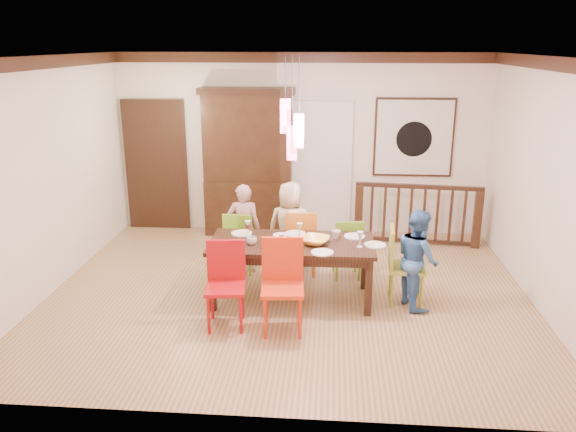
# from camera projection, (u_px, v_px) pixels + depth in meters

# --- Properties ---
(floor) EXTENTS (6.00, 6.00, 0.00)m
(floor) POSITION_uv_depth(u_px,v_px,m) (289.00, 292.00, 7.16)
(floor) COLOR #986B49
(floor) RESTS_ON ground
(ceiling) EXTENTS (6.00, 6.00, 0.00)m
(ceiling) POSITION_uv_depth(u_px,v_px,m) (289.00, 56.00, 6.29)
(ceiling) COLOR white
(ceiling) RESTS_ON wall_back
(wall_back) EXTENTS (6.00, 0.00, 6.00)m
(wall_back) POSITION_uv_depth(u_px,v_px,m) (301.00, 145.00, 9.10)
(wall_back) COLOR silver
(wall_back) RESTS_ON floor
(wall_left) EXTENTS (0.00, 5.00, 5.00)m
(wall_left) POSITION_uv_depth(u_px,v_px,m) (48.00, 177.00, 6.95)
(wall_left) COLOR silver
(wall_left) RESTS_ON floor
(wall_right) EXTENTS (0.00, 5.00, 5.00)m
(wall_right) POSITION_uv_depth(u_px,v_px,m) (546.00, 187.00, 6.50)
(wall_right) COLOR silver
(wall_right) RESTS_ON floor
(crown_molding) EXTENTS (6.00, 5.00, 0.16)m
(crown_molding) POSITION_uv_depth(u_px,v_px,m) (289.00, 63.00, 6.32)
(crown_molding) COLOR black
(crown_molding) RESTS_ON wall_back
(panel_door) EXTENTS (1.04, 0.07, 2.24)m
(panel_door) POSITION_uv_depth(u_px,v_px,m) (157.00, 167.00, 9.35)
(panel_door) COLOR black
(panel_door) RESTS_ON wall_back
(white_doorway) EXTENTS (0.97, 0.05, 2.22)m
(white_doorway) POSITION_uv_depth(u_px,v_px,m) (322.00, 170.00, 9.16)
(white_doorway) COLOR silver
(white_doorway) RESTS_ON wall_back
(painting) EXTENTS (1.25, 0.06, 1.25)m
(painting) POSITION_uv_depth(u_px,v_px,m) (414.00, 138.00, 8.89)
(painting) COLOR black
(painting) RESTS_ON wall_back
(pendant_cluster) EXTENTS (0.27, 0.21, 1.14)m
(pendant_cluster) POSITION_uv_depth(u_px,v_px,m) (292.00, 129.00, 6.35)
(pendant_cluster) COLOR #FF4C7A
(pendant_cluster) RESTS_ON ceiling
(dining_table) EXTENTS (1.99, 0.92, 0.75)m
(dining_table) POSITION_uv_depth(u_px,v_px,m) (292.00, 249.00, 6.78)
(dining_table) COLOR black
(dining_table) RESTS_ON floor
(chair_far_left) EXTENTS (0.42, 0.42, 0.87)m
(chair_far_left) POSITION_uv_depth(u_px,v_px,m) (241.00, 237.00, 7.67)
(chair_far_left) COLOR #7AC224
(chair_far_left) RESTS_ON floor
(chair_far_mid) EXTENTS (0.44, 0.44, 0.92)m
(chair_far_mid) POSITION_uv_depth(u_px,v_px,m) (301.00, 237.00, 7.60)
(chair_far_mid) COLOR orange
(chair_far_mid) RESTS_ON floor
(chair_far_right) EXTENTS (0.42, 0.42, 0.83)m
(chair_far_right) POSITION_uv_depth(u_px,v_px,m) (347.00, 243.00, 7.50)
(chair_far_right) COLOR #659D1F
(chair_far_right) RESTS_ON floor
(chair_near_left) EXTENTS (0.47, 0.47, 0.96)m
(chair_near_left) POSITION_uv_depth(u_px,v_px,m) (225.00, 281.00, 6.15)
(chair_near_left) COLOR #B10D12
(chair_near_left) RESTS_ON floor
(chair_near_mid) EXTENTS (0.50, 0.50, 1.02)m
(chair_near_mid) POSITION_uv_depth(u_px,v_px,m) (282.00, 282.00, 6.05)
(chair_near_mid) COLOR red
(chair_near_mid) RESTS_ON floor
(chair_end_right) EXTENTS (0.45, 0.45, 0.95)m
(chair_end_right) POSITION_uv_depth(u_px,v_px,m) (407.00, 261.00, 6.72)
(chair_end_right) COLOR olive
(chair_end_right) RESTS_ON floor
(china_hutch) EXTENTS (1.50, 0.46, 2.37)m
(china_hutch) POSITION_uv_depth(u_px,v_px,m) (248.00, 162.00, 9.05)
(china_hutch) COLOR black
(china_hutch) RESTS_ON floor
(balustrade) EXTENTS (1.94, 0.27, 0.96)m
(balustrade) POSITION_uv_depth(u_px,v_px,m) (417.00, 213.00, 8.72)
(balustrade) COLOR black
(balustrade) RESTS_ON floor
(person_far_left) EXTENTS (0.47, 0.32, 1.24)m
(person_far_left) POSITION_uv_depth(u_px,v_px,m) (244.00, 228.00, 7.65)
(person_far_left) COLOR #D6A3A3
(person_far_left) RESTS_ON floor
(person_far_mid) EXTENTS (0.65, 0.45, 1.27)m
(person_far_mid) POSITION_uv_depth(u_px,v_px,m) (290.00, 228.00, 7.62)
(person_far_mid) COLOR beige
(person_far_mid) RESTS_ON floor
(person_end_right) EXTENTS (0.60, 0.69, 1.20)m
(person_end_right) POSITION_uv_depth(u_px,v_px,m) (417.00, 259.00, 6.64)
(person_end_right) COLOR #3C6AA8
(person_end_right) RESTS_ON floor
(serving_bowl) EXTENTS (0.41, 0.41, 0.08)m
(serving_bowl) POSITION_uv_depth(u_px,v_px,m) (315.00, 240.00, 6.68)
(serving_bowl) COLOR yellow
(serving_bowl) RESTS_ON dining_table
(small_bowl) EXTENTS (0.21, 0.21, 0.05)m
(small_bowl) POSITION_uv_depth(u_px,v_px,m) (280.00, 237.00, 6.85)
(small_bowl) COLOR white
(small_bowl) RESTS_ON dining_table
(cup_left) EXTENTS (0.14, 0.14, 0.09)m
(cup_left) POSITION_uv_depth(u_px,v_px,m) (252.00, 241.00, 6.65)
(cup_left) COLOR silver
(cup_left) RESTS_ON dining_table
(cup_right) EXTENTS (0.11, 0.11, 0.10)m
(cup_right) POSITION_uv_depth(u_px,v_px,m) (336.00, 234.00, 6.86)
(cup_right) COLOR silver
(cup_right) RESTS_ON dining_table
(plate_far_left) EXTENTS (0.26, 0.26, 0.01)m
(plate_far_left) POSITION_uv_depth(u_px,v_px,m) (241.00, 233.00, 7.03)
(plate_far_left) COLOR white
(plate_far_left) RESTS_ON dining_table
(plate_far_mid) EXTENTS (0.26, 0.26, 0.01)m
(plate_far_mid) POSITION_uv_depth(u_px,v_px,m) (295.00, 234.00, 7.02)
(plate_far_mid) COLOR white
(plate_far_mid) RESTS_ON dining_table
(plate_far_right) EXTENTS (0.26, 0.26, 0.01)m
(plate_far_right) POSITION_uv_depth(u_px,v_px,m) (354.00, 236.00, 6.92)
(plate_far_right) COLOR white
(plate_far_right) RESTS_ON dining_table
(plate_near_left) EXTENTS (0.26, 0.26, 0.01)m
(plate_near_left) POSITION_uv_depth(u_px,v_px,m) (225.00, 248.00, 6.55)
(plate_near_left) COLOR white
(plate_near_left) RESTS_ON dining_table
(plate_near_mid) EXTENTS (0.26, 0.26, 0.01)m
(plate_near_mid) POSITION_uv_depth(u_px,v_px,m) (322.00, 252.00, 6.40)
(plate_near_mid) COLOR white
(plate_near_mid) RESTS_ON dining_table
(plate_end_right) EXTENTS (0.26, 0.26, 0.01)m
(plate_end_right) POSITION_uv_depth(u_px,v_px,m) (375.00, 245.00, 6.63)
(plate_end_right) COLOR white
(plate_end_right) RESTS_ON dining_table
(wine_glass_a) EXTENTS (0.08, 0.08, 0.19)m
(wine_glass_a) POSITION_uv_depth(u_px,v_px,m) (248.00, 228.00, 6.95)
(wine_glass_a) COLOR #590C19
(wine_glass_a) RESTS_ON dining_table
(wine_glass_b) EXTENTS (0.08, 0.08, 0.19)m
(wine_glass_b) POSITION_uv_depth(u_px,v_px,m) (300.00, 231.00, 6.86)
(wine_glass_b) COLOR silver
(wine_glass_b) RESTS_ON dining_table
(wine_glass_c) EXTENTS (0.08, 0.08, 0.19)m
(wine_glass_c) POSITION_uv_depth(u_px,v_px,m) (282.00, 241.00, 6.49)
(wine_glass_c) COLOR #590C19
(wine_glass_c) RESTS_ON dining_table
(wine_glass_d) EXTENTS (0.08, 0.08, 0.19)m
(wine_glass_d) POSITION_uv_depth(u_px,v_px,m) (360.00, 239.00, 6.56)
(wine_glass_d) COLOR silver
(wine_glass_d) RESTS_ON dining_table
(napkin) EXTENTS (0.18, 0.14, 0.01)m
(napkin) POSITION_uv_depth(u_px,v_px,m) (284.00, 250.00, 6.47)
(napkin) COLOR #D83359
(napkin) RESTS_ON dining_table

